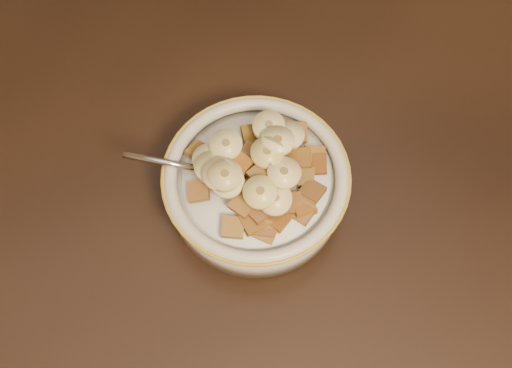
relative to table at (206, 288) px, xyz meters
name	(u,v)px	position (x,y,z in m)	size (l,w,h in m)	color
table	(206,288)	(0.00, 0.00, 0.00)	(1.40, 0.90, 0.04)	black
cereal_bowl	(256,188)	(0.08, 0.06, 0.04)	(0.17, 0.17, 0.04)	beige
milk	(256,179)	(0.08, 0.06, 0.06)	(0.14, 0.14, 0.00)	white
spoon	(227,174)	(0.06, 0.08, 0.07)	(0.03, 0.04, 0.01)	#A4A5A7
cereal_square_0	(253,222)	(0.06, 0.02, 0.07)	(0.02, 0.02, 0.01)	brown
cereal_square_1	(277,219)	(0.08, 0.01, 0.07)	(0.02, 0.02, 0.01)	#935C18
cereal_square_2	(300,159)	(0.13, 0.06, 0.07)	(0.02, 0.02, 0.01)	brown
cereal_square_3	(259,211)	(0.07, 0.03, 0.07)	(0.02, 0.02, 0.01)	brown
cereal_square_4	(260,132)	(0.10, 0.10, 0.07)	(0.02, 0.02, 0.01)	brown
cereal_square_5	(274,129)	(0.12, 0.10, 0.07)	(0.02, 0.02, 0.01)	#8E5E24
cereal_square_6	(286,164)	(0.11, 0.06, 0.08)	(0.02, 0.02, 0.01)	brown
cereal_square_7	(252,134)	(0.10, 0.10, 0.07)	(0.02, 0.02, 0.01)	brown
cereal_square_8	(265,227)	(0.07, 0.01, 0.07)	(0.02, 0.02, 0.01)	brown
cereal_square_9	(302,212)	(0.11, 0.01, 0.07)	(0.02, 0.02, 0.01)	brown
cereal_square_10	(261,174)	(0.08, 0.05, 0.09)	(0.02, 0.02, 0.01)	brown
cereal_square_11	(240,164)	(0.07, 0.07, 0.08)	(0.02, 0.02, 0.01)	brown
cereal_square_12	(272,198)	(0.08, 0.03, 0.08)	(0.02, 0.02, 0.01)	#8F621D
cereal_square_13	(243,204)	(0.06, 0.04, 0.08)	(0.02, 0.02, 0.01)	brown
cereal_square_14	(314,156)	(0.14, 0.06, 0.07)	(0.02, 0.02, 0.01)	brown
cereal_square_15	(223,158)	(0.06, 0.09, 0.07)	(0.02, 0.02, 0.01)	brown
cereal_square_16	(233,227)	(0.04, 0.02, 0.07)	(0.02, 0.02, 0.01)	olive
cereal_square_17	(304,206)	(0.11, 0.01, 0.07)	(0.02, 0.02, 0.01)	brown
cereal_square_18	(297,132)	(0.14, 0.09, 0.07)	(0.02, 0.02, 0.01)	brown
cereal_square_19	(199,191)	(0.03, 0.07, 0.07)	(0.02, 0.02, 0.01)	#9B5E27
cereal_square_20	(199,152)	(0.04, 0.11, 0.07)	(0.02, 0.02, 0.01)	#8E5E21
cereal_square_21	(303,177)	(0.12, 0.04, 0.07)	(0.02, 0.02, 0.01)	olive
cereal_square_22	(284,157)	(0.11, 0.07, 0.08)	(0.02, 0.02, 0.01)	brown
cereal_square_23	(251,154)	(0.08, 0.08, 0.08)	(0.02, 0.02, 0.01)	brown
cereal_square_24	(266,231)	(0.07, 0.01, 0.07)	(0.02, 0.02, 0.01)	brown
cereal_square_25	(288,135)	(0.13, 0.09, 0.07)	(0.02, 0.02, 0.01)	brown
cereal_square_26	(316,164)	(0.14, 0.05, 0.07)	(0.02, 0.02, 0.01)	brown
cereal_square_27	(312,191)	(0.12, 0.03, 0.07)	(0.02, 0.02, 0.01)	brown
cereal_square_28	(292,203)	(0.10, 0.02, 0.07)	(0.02, 0.02, 0.01)	brown
banana_slice_0	(275,200)	(0.08, 0.03, 0.08)	(0.03, 0.03, 0.01)	#D6C482
banana_slice_1	(260,193)	(0.07, 0.03, 0.09)	(0.03, 0.03, 0.01)	tan
banana_slice_2	(225,176)	(0.05, 0.06, 0.09)	(0.03, 0.03, 0.01)	#D5B875
banana_slice_3	(288,135)	(0.12, 0.08, 0.08)	(0.03, 0.03, 0.01)	beige
banana_slice_4	(284,173)	(0.10, 0.04, 0.09)	(0.03, 0.03, 0.01)	#FEE39C
banana_slice_5	(269,127)	(0.11, 0.10, 0.09)	(0.03, 0.03, 0.01)	beige
banana_slice_6	(228,182)	(0.05, 0.06, 0.09)	(0.03, 0.03, 0.01)	#FFE3AB
banana_slice_7	(211,168)	(0.04, 0.08, 0.08)	(0.03, 0.03, 0.01)	#CFC586
banana_slice_8	(278,141)	(0.11, 0.08, 0.09)	(0.03, 0.03, 0.01)	#FEE3A1
banana_slice_9	(209,160)	(0.05, 0.09, 0.08)	(0.03, 0.03, 0.01)	beige
banana_slice_10	(226,145)	(0.06, 0.09, 0.09)	(0.03, 0.03, 0.01)	#F7E185
banana_slice_11	(219,175)	(0.05, 0.07, 0.09)	(0.03, 0.03, 0.01)	#CCB982
banana_slice_12	(267,153)	(0.10, 0.07, 0.09)	(0.03, 0.03, 0.01)	#D7C76A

